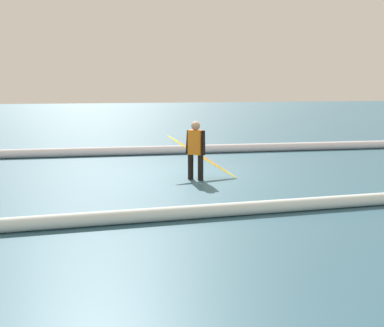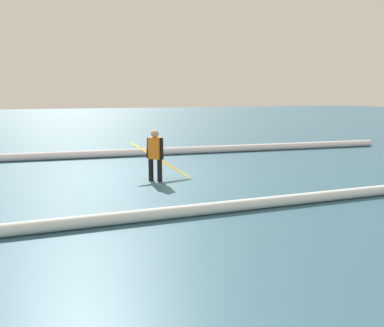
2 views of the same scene
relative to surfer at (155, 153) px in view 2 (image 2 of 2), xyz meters
The scene contains 5 objects.
ground_plane 1.05m from the surfer, 69.90° to the right, with size 123.29×123.29×0.00m, color #2F586C.
surfer is the anchor object (origin of this frame).
surfboard 0.44m from the surfer, 134.50° to the right, with size 1.78×1.03×1.10m.
wave_crest_foreground 4.88m from the surfer, 107.24° to the right, with size 0.30×0.30×20.39m, color white.
wave_crest_midground 3.92m from the surfer, 62.09° to the left, with size 0.24×0.24×14.65m, color white.
Camera 2 is at (2.67, 11.17, 2.41)m, focal length 36.88 mm.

